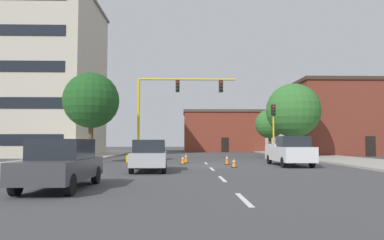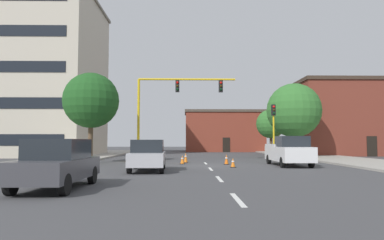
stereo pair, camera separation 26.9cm
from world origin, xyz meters
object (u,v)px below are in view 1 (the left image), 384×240
Objects in this scene: traffic_cone_roadside_a at (186,158)px; traffic_cone_roadside_c at (183,160)px; pickup_truck_white at (289,151)px; traffic_cone_roadside_d at (227,159)px; traffic_signal_gantry at (152,134)px; sedan_dark_gray_near_left at (61,163)px; traffic_light_pole_right at (273,119)px; tree_right_far at (270,124)px; tree_right_mid at (293,110)px; traffic_cone_roadside_b at (234,163)px; tree_left_near at (91,101)px; sedan_silver_mid_left at (149,155)px.

traffic_cone_roadside_a is 1.68m from traffic_cone_roadside_c.
pickup_truck_white is 7.40× the size of traffic_cone_roadside_d.
traffic_signal_gantry reaches higher than sedan_dark_gray_near_left.
traffic_light_pole_right reaches higher than sedan_dark_gray_near_left.
traffic_cone_roadside_d is (-7.82, -19.04, -3.47)m from tree_right_far.
tree_right_mid reaches higher than traffic_signal_gantry.
traffic_signal_gantry is at bearing 131.80° from traffic_cone_roadside_b.
traffic_light_pole_right is 0.70× the size of tree_left_near.
pickup_truck_white is at bearing -95.19° from traffic_light_pole_right.
traffic_cone_roadside_d is at bearing -32.76° from traffic_signal_gantry.
tree_left_near reaches higher than traffic_cone_roadside_c.
traffic_light_pole_right is 6.58× the size of traffic_cone_roadside_d.
traffic_cone_roadside_c is at bearing 134.25° from traffic_cone_roadside_b.
tree_right_far is 20.96m from pickup_truck_white.
traffic_cone_roadside_c is at bearing 165.11° from pickup_truck_white.
traffic_cone_roadside_b is at bearing -23.82° from tree_left_near.
tree_left_near is at bearing -168.09° from traffic_light_pole_right.
tree_right_mid reaches higher than traffic_cone_roadside_d.
sedan_silver_mid_left is 5.77m from traffic_cone_roadside_b.
traffic_cone_roadside_a is at bearing 74.54° from sedan_silver_mid_left.
traffic_cone_roadside_c is at bearing -140.16° from tree_right_mid.
pickup_truck_white is at bearing -12.32° from tree_left_near.
traffic_cone_roadside_a is (4.50, 14.87, -0.50)m from sedan_dark_gray_near_left.
tree_right_far is 23.43m from traffic_cone_roadside_b.
traffic_signal_gantry is at bearing 83.86° from sedan_dark_gray_near_left.
traffic_signal_gantry reaches higher than traffic_light_pole_right.
sedan_dark_gray_near_left is 5.79× the size of traffic_cone_roadside_a.
sedan_dark_gray_near_left is at bearing -127.22° from traffic_cone_roadside_b.
pickup_truck_white is at bearing -109.09° from tree_right_mid.
traffic_signal_gantry reaches higher than pickup_truck_white.
tree_right_far reaches higher than traffic_cone_roadside_d.
traffic_cone_roadside_c is (-0.24, -1.66, -0.07)m from traffic_cone_roadside_a.
sedan_dark_gray_near_left is at bearing -108.25° from sedan_silver_mid_left.
traffic_cone_roadside_b is 0.93× the size of traffic_cone_roadside_c.
pickup_truck_white is 7.86m from traffic_cone_roadside_a.
tree_right_far is 35.30m from sedan_dark_gray_near_left.
tree_right_mid is 12.41× the size of traffic_cone_roadside_b.
traffic_cone_roadside_a is at bearing -122.50° from tree_right_far.
traffic_cone_roadside_c is at bearing 170.26° from traffic_cone_roadside_d.
traffic_cone_roadside_c is (-7.78, -4.30, -3.21)m from traffic_light_pole_right.
tree_left_near reaches higher than traffic_cone_roadside_d.
sedan_silver_mid_left is 5.84× the size of traffic_cone_roadside_a.
traffic_cone_roadside_a is (7.23, 0.48, -4.37)m from tree_left_near.
tree_right_far is 20.88m from traffic_cone_roadside_d.
tree_right_mid is at bearing 51.00° from traffic_cone_roadside_d.
tree_right_mid is (3.30, 4.94, 1.20)m from traffic_light_pole_right.
tree_right_mid is 9.52× the size of traffic_cone_roadside_a.
traffic_light_pole_right is 21.40m from sedan_dark_gray_near_left.
traffic_signal_gantry reaches higher than sedan_silver_mid_left.
traffic_cone_roadside_b is at bearing -160.37° from pickup_truck_white.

